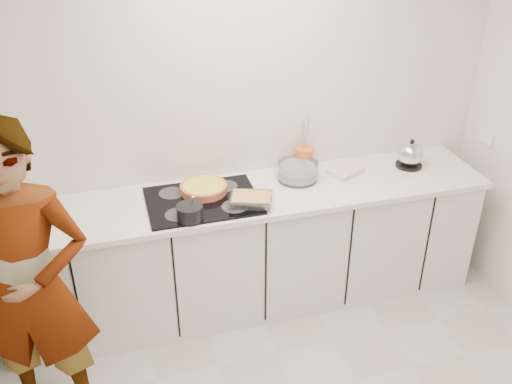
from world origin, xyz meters
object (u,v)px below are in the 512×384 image
object	(u,v)px
tart_dish	(204,188)
kettle	(410,155)
baking_dish	(251,199)
mixing_bowl	(298,172)
hob	(203,201)
saucepan	(190,212)
utensil_crock	(304,159)
cook	(31,287)

from	to	relation	value
tart_dish	kettle	bearing A→B (deg)	-0.50
baking_dish	mixing_bowl	size ratio (longest dim) A/B	1.11
hob	tart_dish	size ratio (longest dim) A/B	2.20
baking_dish	mixing_bowl	xyz separation A→B (m)	(0.40, 0.25, 0.02)
kettle	mixing_bowl	bearing A→B (deg)	177.94
tart_dish	hob	bearing A→B (deg)	-105.02
saucepan	kettle	bearing A→B (deg)	10.09
kettle	utensil_crock	world-z (taller)	kettle
baking_dish	kettle	xyz separation A→B (m)	(1.24, 0.22, 0.05)
baking_dish	mixing_bowl	distance (m)	0.47
kettle	utensil_crock	xyz separation A→B (m)	(-0.75, 0.16, -0.01)
hob	baking_dish	world-z (taller)	baking_dish
saucepan	cook	world-z (taller)	cook
mixing_bowl	kettle	bearing A→B (deg)	-2.06
cook	utensil_crock	bearing A→B (deg)	38.65
utensil_crock	saucepan	bearing A→B (deg)	-153.37
tart_dish	saucepan	size ratio (longest dim) A/B	1.86
saucepan	cook	distance (m)	1.00
tart_dish	baking_dish	world-z (taller)	same
hob	mixing_bowl	size ratio (longest dim) A/B	2.51
tart_dish	kettle	xyz separation A→B (m)	(1.51, -0.01, 0.05)
saucepan	baking_dish	xyz separation A→B (m)	(0.41, 0.08, -0.02)
baking_dish	cook	size ratio (longest dim) A/B	0.18
baking_dish	kettle	bearing A→B (deg)	9.83
saucepan	mixing_bowl	distance (m)	0.87
saucepan	utensil_crock	distance (m)	1.01
mixing_bowl	cook	world-z (taller)	cook
tart_dish	kettle	size ratio (longest dim) A/B	1.31
hob	utensil_crock	xyz separation A→B (m)	(0.79, 0.25, 0.08)
tart_dish	cook	xyz separation A→B (m)	(-1.05, -0.72, -0.04)
saucepan	utensil_crock	bearing A→B (deg)	26.63
mixing_bowl	utensil_crock	xyz separation A→B (m)	(0.09, 0.13, 0.02)
tart_dish	saucepan	xyz separation A→B (m)	(-0.14, -0.31, 0.02)
hob	utensil_crock	world-z (taller)	utensil_crock
kettle	utensil_crock	size ratio (longest dim) A/B	1.48
baking_dish	mixing_bowl	bearing A→B (deg)	31.59
hob	saucepan	xyz separation A→B (m)	(-0.12, -0.20, 0.05)
tart_dish	utensil_crock	distance (m)	0.77
hob	cook	size ratio (longest dim) A/B	0.40
mixing_bowl	tart_dish	bearing A→B (deg)	-178.53
cook	hob	bearing A→B (deg)	44.13
baking_dish	cook	distance (m)	1.40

